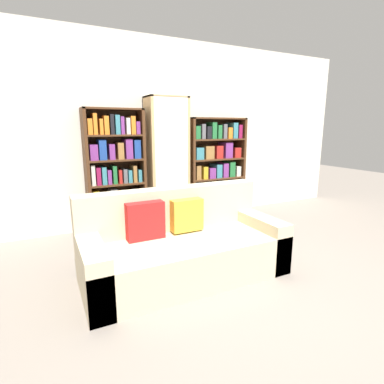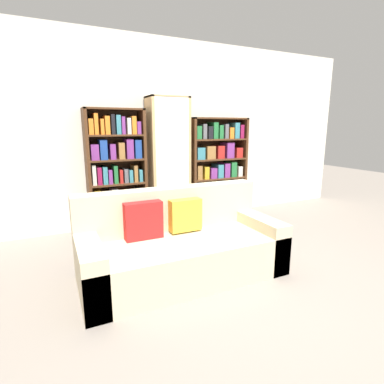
# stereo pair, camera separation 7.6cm
# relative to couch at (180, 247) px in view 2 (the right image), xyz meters

# --- Properties ---
(ground_plane) EXTENTS (16.00, 16.00, 0.00)m
(ground_plane) POSITION_rel_couch_xyz_m (0.54, -0.59, -0.29)
(ground_plane) COLOR gray
(wall_back) EXTENTS (6.77, 0.06, 2.70)m
(wall_back) POSITION_rel_couch_xyz_m (0.54, 1.80, 1.06)
(wall_back) COLOR silver
(wall_back) RESTS_ON ground
(couch) EXTENTS (1.94, 0.85, 0.83)m
(couch) POSITION_rel_couch_xyz_m (0.00, 0.00, 0.00)
(couch) COLOR beige
(couch) RESTS_ON ground
(bookshelf_left) EXTENTS (0.79, 0.32, 1.68)m
(bookshelf_left) POSITION_rel_couch_xyz_m (-0.27, 1.59, 0.52)
(bookshelf_left) COLOR #4C2D19
(bookshelf_left) RESTS_ON ground
(display_cabinet) EXTENTS (0.58, 0.36, 1.86)m
(display_cabinet) POSITION_rel_couch_xyz_m (0.48, 1.57, 0.64)
(display_cabinet) COLOR tan
(display_cabinet) RESTS_ON ground
(bookshelf_right) EXTENTS (0.96, 0.32, 1.58)m
(bookshelf_right) POSITION_rel_couch_xyz_m (1.32, 1.59, 0.48)
(bookshelf_right) COLOR #4C2D19
(bookshelf_right) RESTS_ON ground
(wine_bottle) EXTENTS (0.09, 0.09, 0.39)m
(wine_bottle) POSITION_rel_couch_xyz_m (1.04, 1.06, -0.13)
(wine_bottle) COLOR #192333
(wine_bottle) RESTS_ON ground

